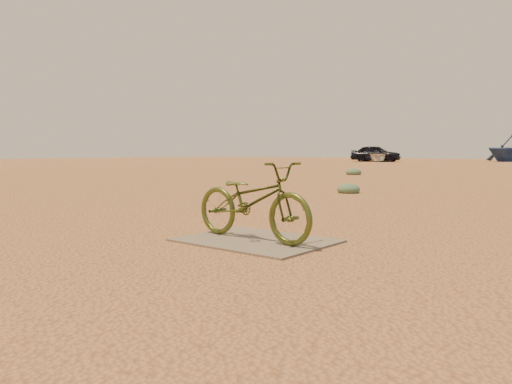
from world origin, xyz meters
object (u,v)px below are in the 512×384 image
Objects in this scene: bicycle at (252,201)px; boat_far_left at (509,148)px; plywood_board at (256,240)px; boat_near_left at (377,155)px; car at (376,153)px.

boat_far_left is (-7.48, 45.09, 0.80)m from bicycle.
plywood_board is at bearing -51.49° from bicycle.
boat_near_left is 1.21× the size of boat_far_left.
car is at bearing 27.13° from bicycle.
boat_near_left reaches higher than plywood_board.
bicycle is at bearing -144.60° from plywood_board.
car is at bearing -110.36° from boat_far_left.
bicycle is 42.02m from boat_near_left.
car reaches higher than bicycle.
bicycle is (-0.03, -0.02, 0.43)m from plywood_board.
boat_far_left is at bearing 99.47° from plywood_board.
car is (-16.73, 37.45, 0.73)m from plywood_board.
car reaches higher than boat_near_left.
bicycle is 45.71m from boat_far_left.
boat_near_left is (-17.03, 38.42, 0.15)m from bicycle.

